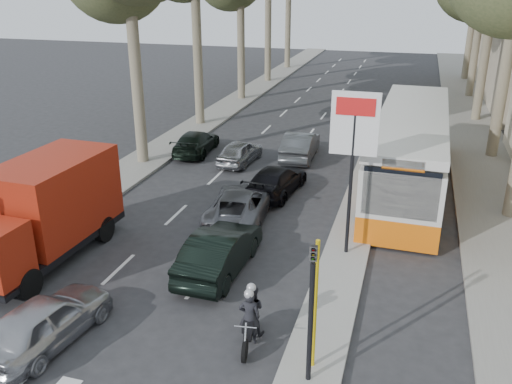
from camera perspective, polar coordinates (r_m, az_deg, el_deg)
ground at (r=15.31m, az=-5.72°, el=-13.62°), size 120.00×120.00×0.00m
sidewalk_right at (r=37.70m, az=21.72°, el=6.74°), size 3.20×70.00×0.12m
median_left at (r=42.47m, az=-1.66°, el=9.81°), size 2.40×64.00×0.12m
traffic_island at (r=24.19m, az=11.34°, el=0.08°), size 1.50×26.00×0.16m
billboard at (r=17.34m, az=10.16°, el=4.20°), size 1.50×12.10×5.60m
traffic_light_island at (r=11.95m, az=5.90°, el=-10.45°), size 0.16×0.41×3.60m
silver_hatchback at (r=15.17m, az=-21.26°, el=-12.52°), size 2.04×4.06×1.33m
dark_hatchback at (r=17.35m, az=-3.83°, el=-6.21°), size 1.63×4.36×1.42m
queue_car_a at (r=20.86m, az=-1.73°, el=-1.39°), size 2.58×4.79×1.28m
queue_car_b at (r=23.47m, az=2.12°, el=1.25°), size 2.21×4.44×1.24m
queue_car_c at (r=27.40m, az=-1.72°, el=4.24°), size 1.68×3.61×1.20m
queue_car_d at (r=28.23m, az=4.67°, el=4.92°), size 1.64×4.29×1.40m
queue_car_e at (r=29.16m, az=-6.34°, el=5.21°), size 2.01×4.27×1.20m
red_truck at (r=18.98m, az=-21.42°, el=-1.77°), size 2.56×6.26×3.30m
city_bus at (r=24.73m, az=15.91°, el=4.39°), size 3.16×13.08×3.43m
motorcycle at (r=14.26m, az=-0.60°, el=-12.83°), size 0.77×1.90×1.62m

